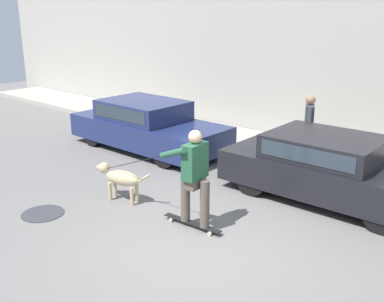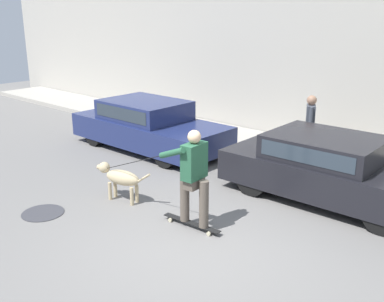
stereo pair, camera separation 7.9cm
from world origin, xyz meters
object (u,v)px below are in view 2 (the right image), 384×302
parked_car_1 (329,169)px  pedestrian_with_bag (310,124)px  skateboarder (194,174)px  parked_car_0 (148,126)px  dog (120,178)px

parked_car_1 → pedestrian_with_bag: (-1.32, 1.68, 0.37)m
skateboarder → pedestrian_with_bag: bearing=-91.6°
parked_car_0 → parked_car_1: parked_car_0 is taller
dog → pedestrian_with_bag: size_ratio=0.81×
parked_car_1 → parked_car_0: bearing=178.8°
dog → pedestrian_with_bag: bearing=-122.2°
parked_car_0 → pedestrian_with_bag: pedestrian_with_bag is taller
parked_car_0 → parked_car_1: 5.07m
dog → pedestrian_with_bag: (1.63, 4.38, 0.52)m
parked_car_1 → pedestrian_with_bag: 2.17m
dog → parked_car_1: bearing=-149.3°
parked_car_1 → dog: size_ratio=3.34×
skateboarder → parked_car_1: bearing=-117.3°
pedestrian_with_bag → dog: bearing=-139.8°
dog → parked_car_0: bearing=-63.8°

